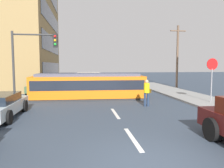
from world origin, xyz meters
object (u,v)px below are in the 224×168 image
at_px(utility_pole_mid, 177,55).
at_px(parked_sedan_far, 41,86).
at_px(parked_sedan_furthest, 49,81).
at_px(stop_sign, 212,71).
at_px(city_bus, 89,80).
at_px(pedestrian_crossing, 147,91).
at_px(traffic_light_mast, 32,54).
at_px(streetcar_tram, 89,86).

bearing_deg(utility_pole_mid, parked_sedan_far, -169.23).
xyz_separation_m(parked_sedan_furthest, stop_sign, (12.38, -13.63, 1.57)).
relative_size(city_bus, utility_pole_mid, 0.77).
bearing_deg(parked_sedan_far, parked_sedan_furthest, 91.38).
distance_m(pedestrian_crossing, utility_pole_mid, 12.57).
height_order(pedestrian_crossing, utility_pole_mid, utility_pole_mid).
bearing_deg(city_bus, stop_sign, -52.01).
relative_size(pedestrian_crossing, parked_sedan_furthest, 0.37).
relative_size(pedestrian_crossing, traffic_light_mast, 0.36).
distance_m(streetcar_tram, pedestrian_crossing, 4.99).
xyz_separation_m(city_bus, parked_sedan_furthest, (-4.64, 3.73, -0.39)).
bearing_deg(utility_pole_mid, stop_sign, -102.69).
relative_size(pedestrian_crossing, stop_sign, 0.58).
bearing_deg(stop_sign, parked_sedan_far, 148.95).
bearing_deg(pedestrian_crossing, stop_sign, 1.82).
bearing_deg(traffic_light_mast, stop_sign, -5.99).
distance_m(streetcar_tram, parked_sedan_far, 5.83).
height_order(streetcar_tram, city_bus, streetcar_tram).
distance_m(stop_sign, traffic_light_mast, 11.70).
height_order(pedestrian_crossing, parked_sedan_furthest, pedestrian_crossing).
distance_m(streetcar_tram, city_bus, 6.51).
height_order(traffic_light_mast, utility_pole_mid, utility_pole_mid).
height_order(streetcar_tram, parked_sedan_furthest, streetcar_tram).
distance_m(parked_sedan_furthest, utility_pole_mid, 15.38).
distance_m(parked_sedan_furthest, traffic_light_mast, 12.73).
bearing_deg(utility_pole_mid, city_bus, -178.76).
relative_size(city_bus, traffic_light_mast, 1.14).
distance_m(streetcar_tram, parked_sedan_furthest, 11.15).
xyz_separation_m(city_bus, traffic_light_mast, (-3.85, -8.69, 2.29)).
bearing_deg(traffic_light_mast, pedestrian_crossing, -10.77).
xyz_separation_m(streetcar_tram, parked_sedan_furthest, (-4.41, 10.24, -0.38)).
relative_size(parked_sedan_furthest, utility_pole_mid, 0.65).
bearing_deg(streetcar_tram, utility_pole_mid, 33.25).
xyz_separation_m(city_bus, stop_sign, (7.73, -9.90, 1.18)).
bearing_deg(parked_sedan_far, pedestrian_crossing, -43.99).
xyz_separation_m(streetcar_tram, city_bus, (0.24, 6.50, 0.01)).
bearing_deg(utility_pole_mid, traffic_light_mast, -147.28).
bearing_deg(traffic_light_mast, city_bus, 66.11).
distance_m(parked_sedan_far, parked_sedan_furthest, 6.28).
xyz_separation_m(pedestrian_crossing, utility_pole_mid, (6.73, 10.26, 2.73)).
height_order(city_bus, pedestrian_crossing, city_bus).
xyz_separation_m(traffic_light_mast, utility_pole_mid, (13.86, 8.90, 0.37)).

